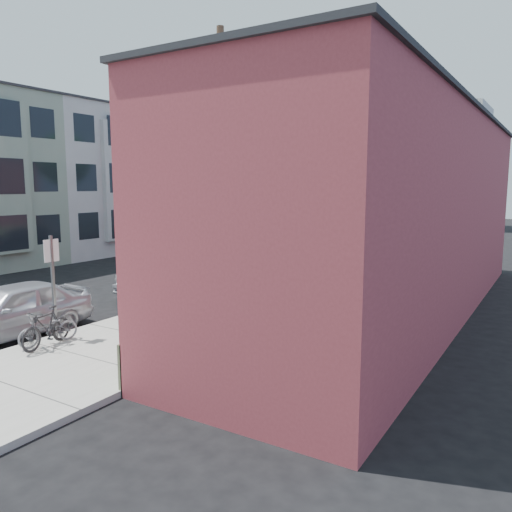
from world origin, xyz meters
The scene contains 27 objects.
ground centered at (0.00, 0.00, 0.00)m, with size 120.00×120.00×0.00m, color black.
sidewalk centered at (4.25, 11.00, 0.07)m, with size 4.50×58.00×0.15m, color #ABA99E.
cafe_building centered at (8.99, 4.99, 3.30)m, with size 6.60×20.20×6.61m.
apartment_row centered at (-11.85, 14.00, 4.50)m, with size 6.30×32.00×9.00m.
end_cap_building centered at (-2.00, 42.00, 6.00)m, with size 18.00×8.00×12.00m, color #B8B7B3.
sign_post centered at (2.35, -3.42, 1.83)m, with size 0.07×0.45×2.80m.
parking_meter_near centered at (2.25, 1.02, 0.98)m, with size 0.14×0.14×1.24m.
parking_meter_far centered at (2.25, 9.67, 0.98)m, with size 0.14×0.14×1.24m.
utility_pole_near centered at (2.39, 4.24, 5.41)m, with size 3.57×0.28×10.00m.
utility_pole_far centered at (2.45, 21.91, 5.34)m, with size 1.80×0.28×10.00m.
tree_bare centered at (2.80, 5.76, 2.80)m, with size 0.24×0.24×5.31m.
tree_leafy_mid centered at (2.80, 14.88, 6.31)m, with size 4.20×4.20×8.28m.
tree_leafy_far centered at (2.80, 24.76, 6.28)m, with size 4.60×4.60×8.44m.
patio_chair_a centered at (5.98, -2.19, 0.59)m, with size 0.50×0.50×0.88m, color #0F371D, non-canonical shape.
patio_chair_b centered at (6.20, -4.18, 0.59)m, with size 0.50×0.50×0.88m, color #0F371D, non-canonical shape.
patron_grey centered at (6.17, -3.75, 0.95)m, with size 0.59×0.38×1.60m, color gray.
patron_green centered at (5.49, 0.30, 1.02)m, with size 0.84×0.66×1.74m, color #327E5C.
cyclist centered at (3.99, -0.50, 0.96)m, with size 1.04×0.60×1.62m, color #993F16.
cyclist_bike centered at (3.99, -0.50, 0.61)m, with size 0.61×1.74×0.91m, color black.
parked_bike_a centered at (2.78, -4.00, 0.66)m, with size 0.48×1.70×1.02m, color black.
parked_bike_b centered at (2.65, -3.85, 0.56)m, with size 0.55×1.58×0.83m, color slate.
car_0 centered at (0.80, -3.72, 0.79)m, with size 1.86×4.62×1.57m, color #BBBBC3.
car_1 centered at (0.80, 3.48, 0.85)m, with size 1.80×5.15×1.70m, color #B9BAC1.
car_2 centered at (0.80, 8.85, 0.66)m, with size 1.86×4.58×1.33m, color black.
car_3 centered at (0.69, 14.49, 0.79)m, with size 2.64×5.72×1.59m, color #959A9C.
car_4 centered at (0.35, 20.07, 0.73)m, with size 1.55×4.44×1.46m, color #B4B4BC.
bus centered at (-2.62, 27.22, 1.56)m, with size 2.62×11.19×3.12m, color silver.
Camera 1 is at (13.85, -11.73, 4.26)m, focal length 35.00 mm.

